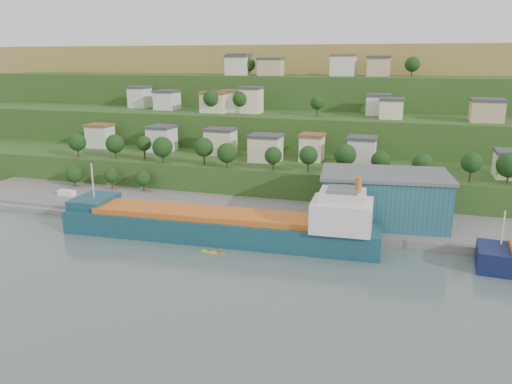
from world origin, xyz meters
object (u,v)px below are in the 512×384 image
at_px(caravan, 67,194).
at_px(kayak_orange, 219,252).
at_px(warehouse, 384,197).
at_px(cargo_ship_near, 227,227).

relative_size(caravan, kayak_orange, 1.73).
bearing_deg(warehouse, cargo_ship_near, -158.62).
bearing_deg(caravan, warehouse, 5.36).
relative_size(cargo_ship_near, kayak_orange, 25.12).
relative_size(cargo_ship_near, warehouse, 2.33).
xyz_separation_m(caravan, kayak_orange, (58.76, -24.65, -2.21)).
xyz_separation_m(cargo_ship_near, kayak_orange, (1.20, -8.44, -2.91)).
distance_m(cargo_ship_near, warehouse, 39.86).
bearing_deg(warehouse, kayak_orange, -147.95).
bearing_deg(kayak_orange, cargo_ship_near, 114.08).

